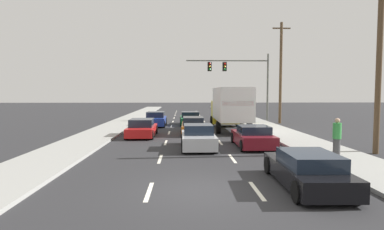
{
  "coord_description": "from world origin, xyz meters",
  "views": [
    {
      "loc": [
        -0.64,
        -9.9,
        3.08
      ],
      "look_at": [
        0.12,
        16.09,
        1.31
      ],
      "focal_mm": 30.12,
      "sensor_mm": 36.0,
      "label": 1
    }
  ],
  "objects_px": {
    "car_green": "(190,119)",
    "utility_pole_mid": "(281,72)",
    "car_red": "(142,128)",
    "car_maroon": "(253,137)",
    "car_blue": "(156,119)",
    "traffic_signal_mast": "(235,72)",
    "car_silver": "(198,138)",
    "car_orange": "(193,126)",
    "box_truck": "(230,106)",
    "pedestrian_near_corner": "(337,137)",
    "utility_pole_near": "(379,66)",
    "car_black": "(307,170)"
  },
  "relations": [
    {
      "from": "pedestrian_near_corner",
      "to": "car_orange",
      "type": "bearing_deg",
      "value": 123.21
    },
    {
      "from": "pedestrian_near_corner",
      "to": "box_truck",
      "type": "bearing_deg",
      "value": 105.21
    },
    {
      "from": "traffic_signal_mast",
      "to": "box_truck",
      "type": "bearing_deg",
      "value": -101.66
    },
    {
      "from": "car_red",
      "to": "car_green",
      "type": "distance_m",
      "value": 9.13
    },
    {
      "from": "car_black",
      "to": "car_green",
      "type": "bearing_deg",
      "value": 99.1
    },
    {
      "from": "car_silver",
      "to": "car_maroon",
      "type": "distance_m",
      "value": 3.19
    },
    {
      "from": "car_silver",
      "to": "utility_pole_near",
      "type": "relative_size",
      "value": 0.47
    },
    {
      "from": "car_orange",
      "to": "car_silver",
      "type": "bearing_deg",
      "value": -89.37
    },
    {
      "from": "car_blue",
      "to": "utility_pole_mid",
      "type": "relative_size",
      "value": 0.39
    },
    {
      "from": "car_green",
      "to": "car_silver",
      "type": "xyz_separation_m",
      "value": [
        0.13,
        -13.45,
        0.02
      ]
    },
    {
      "from": "car_maroon",
      "to": "car_black",
      "type": "bearing_deg",
      "value": -89.62
    },
    {
      "from": "car_red",
      "to": "car_green",
      "type": "relative_size",
      "value": 1.06
    },
    {
      "from": "pedestrian_near_corner",
      "to": "utility_pole_near",
      "type": "bearing_deg",
      "value": 26.64
    },
    {
      "from": "car_blue",
      "to": "pedestrian_near_corner",
      "type": "distance_m",
      "value": 18.3
    },
    {
      "from": "car_red",
      "to": "car_silver",
      "type": "bearing_deg",
      "value": -53.44
    },
    {
      "from": "car_maroon",
      "to": "pedestrian_near_corner",
      "type": "xyz_separation_m",
      "value": [
        3.11,
        -3.63,
        0.47
      ]
    },
    {
      "from": "car_red",
      "to": "car_maroon",
      "type": "distance_m",
      "value": 8.33
    },
    {
      "from": "car_orange",
      "to": "traffic_signal_mast",
      "type": "xyz_separation_m",
      "value": [
        4.88,
        10.66,
        4.77
      ]
    },
    {
      "from": "car_green",
      "to": "utility_pole_mid",
      "type": "distance_m",
      "value": 10.41
    },
    {
      "from": "pedestrian_near_corner",
      "to": "car_silver",
      "type": "bearing_deg",
      "value": 152.99
    },
    {
      "from": "car_orange",
      "to": "utility_pole_mid",
      "type": "xyz_separation_m",
      "value": [
        9.15,
        8.25,
        4.65
      ]
    },
    {
      "from": "utility_pole_mid",
      "to": "car_maroon",
      "type": "bearing_deg",
      "value": -112.45
    },
    {
      "from": "car_black",
      "to": "utility_pole_near",
      "type": "relative_size",
      "value": 0.52
    },
    {
      "from": "box_truck",
      "to": "pedestrian_near_corner",
      "type": "relative_size",
      "value": 4.59
    },
    {
      "from": "car_red",
      "to": "car_black",
      "type": "xyz_separation_m",
      "value": [
        6.97,
        -12.52,
        -0.02
      ]
    },
    {
      "from": "car_blue",
      "to": "car_maroon",
      "type": "xyz_separation_m",
      "value": [
        6.55,
        -11.91,
        -0.05
      ]
    },
    {
      "from": "car_silver",
      "to": "utility_pole_mid",
      "type": "height_order",
      "value": "utility_pole_mid"
    },
    {
      "from": "car_black",
      "to": "utility_pole_mid",
      "type": "distance_m",
      "value": 23.44
    },
    {
      "from": "car_orange",
      "to": "car_maroon",
      "type": "xyz_separation_m",
      "value": [
        3.24,
        -6.07,
        -0.02
      ]
    },
    {
      "from": "box_truck",
      "to": "utility_pole_near",
      "type": "xyz_separation_m",
      "value": [
        5.9,
        -10.51,
        2.45
      ]
    },
    {
      "from": "car_maroon",
      "to": "utility_pole_mid",
      "type": "height_order",
      "value": "utility_pole_mid"
    },
    {
      "from": "car_maroon",
      "to": "utility_pole_mid",
      "type": "relative_size",
      "value": 0.41
    },
    {
      "from": "car_silver",
      "to": "utility_pole_mid",
      "type": "distance_m",
      "value": 17.93
    },
    {
      "from": "car_green",
      "to": "car_blue",
      "type": "bearing_deg",
      "value": -161.24
    },
    {
      "from": "car_maroon",
      "to": "car_black",
      "type": "height_order",
      "value": "car_maroon"
    },
    {
      "from": "car_orange",
      "to": "traffic_signal_mast",
      "type": "distance_m",
      "value": 12.66
    },
    {
      "from": "car_green",
      "to": "traffic_signal_mast",
      "type": "relative_size",
      "value": 0.47
    },
    {
      "from": "car_red",
      "to": "traffic_signal_mast",
      "type": "bearing_deg",
      "value": 54.72
    },
    {
      "from": "car_red",
      "to": "car_silver",
      "type": "xyz_separation_m",
      "value": [
        3.75,
        -5.06,
        0.03
      ]
    },
    {
      "from": "car_blue",
      "to": "traffic_signal_mast",
      "type": "xyz_separation_m",
      "value": [
        8.19,
        4.82,
        4.73
      ]
    },
    {
      "from": "traffic_signal_mast",
      "to": "utility_pole_near",
      "type": "relative_size",
      "value": 1.04
    },
    {
      "from": "car_red",
      "to": "car_orange",
      "type": "relative_size",
      "value": 0.97
    },
    {
      "from": "car_red",
      "to": "car_black",
      "type": "bearing_deg",
      "value": -60.9
    },
    {
      "from": "car_blue",
      "to": "utility_pole_mid",
      "type": "height_order",
      "value": "utility_pole_mid"
    },
    {
      "from": "car_blue",
      "to": "car_black",
      "type": "height_order",
      "value": "car_blue"
    },
    {
      "from": "car_silver",
      "to": "car_maroon",
      "type": "xyz_separation_m",
      "value": [
        3.17,
        0.43,
        -0.03
      ]
    },
    {
      "from": "utility_pole_mid",
      "to": "box_truck",
      "type": "bearing_deg",
      "value": -134.73
    },
    {
      "from": "car_green",
      "to": "utility_pole_mid",
      "type": "bearing_deg",
      "value": 8.02
    },
    {
      "from": "box_truck",
      "to": "pedestrian_near_corner",
      "type": "bearing_deg",
      "value": -74.79
    },
    {
      "from": "car_maroon",
      "to": "traffic_signal_mast",
      "type": "height_order",
      "value": "traffic_signal_mast"
    }
  ]
}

